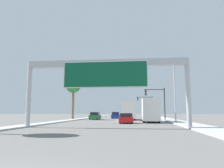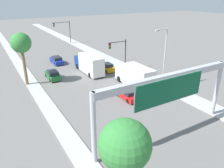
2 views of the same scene
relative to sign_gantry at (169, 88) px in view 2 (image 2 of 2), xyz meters
The scene contains 14 objects.
sidewalk_right 43.52m from the sign_gantry, 77.29° to the left, with size 3.00×120.00×0.15m.
median_strip_left 43.41m from the sign_gantry, 102.06° to the left, with size 2.00×120.00×0.15m.
sign_gantry is the anchor object (origin of this frame).
car_mid_right 10.67m from the sign_gantry, 79.38° to the left, with size 1.89×4.28×1.41m.
car_near_right 31.86m from the sign_gantry, 93.19° to the left, with size 1.84×4.65×1.55m.
car_mid_left 23.80m from the sign_gantry, 103.02° to the left, with size 1.77×4.39×1.54m.
car_far_left 22.90m from the sign_gantry, 76.43° to the left, with size 1.79×4.21×1.51m.
truck_box_primary 22.69m from the sign_gantry, 85.52° to the left, with size 2.38×8.89×3.59m.
truck_box_secondary 13.98m from the sign_gantry, 67.07° to the left, with size 2.40×8.05×3.57m.
traffic_light_near_intersection 21.44m from the sign_gantry, 70.09° to the left, with size 3.89×0.32×6.11m.
traffic_light_mid_block 50.59m from the sign_gantry, 82.18° to the left, with size 5.22×0.32×6.66m.
palm_tree_foreground 11.47m from the sign_gantry, 146.07° to the right, with size 2.86×2.86×8.20m.
palm_tree_background 24.14m from the sign_gantry, 113.93° to the left, with size 3.17×3.17×8.66m.
street_lamp_right 12.76m from the sign_gantry, 49.12° to the left, with size 2.34×0.28×9.51m.
Camera 2 is at (-14.78, 3.88, 14.04)m, focal length 35.00 mm.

